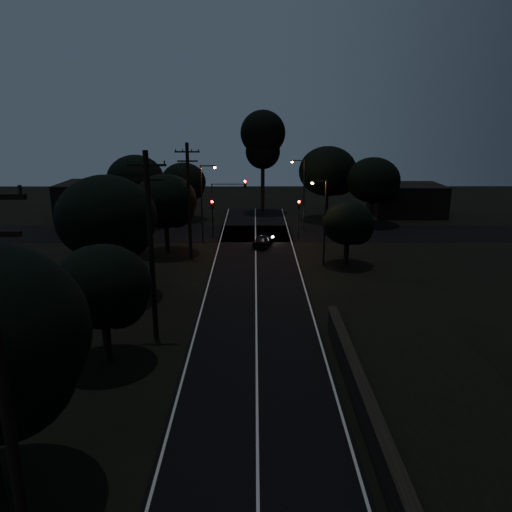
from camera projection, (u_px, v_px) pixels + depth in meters
name	position (u px, v px, depth m)	size (l,w,h in m)	color
road_surface	(256.00, 261.00, 45.35)	(60.00, 70.00, 0.03)	black
retaining_wall	(470.00, 463.00, 18.16)	(6.93, 26.00, 1.60)	black
utility_pole_near	(6.00, 405.00, 11.77)	(2.20, 0.30, 12.00)	black
utility_pole_mid	(151.00, 245.00, 28.26)	(2.20, 0.30, 11.00)	black
utility_pole_far	(189.00, 200.00, 44.68)	(2.20, 0.30, 10.50)	black
tree_left_b	(105.00, 289.00, 25.70)	(5.09, 5.09, 6.47)	black
tree_left_c	(110.00, 220.00, 34.85)	(7.02, 7.02, 8.87)	black
tree_left_d	(167.00, 203.00, 46.64)	(5.96, 5.96, 7.57)	black
tree_far_nw	(185.00, 183.00, 62.12)	(5.62, 5.62, 7.12)	black
tree_far_w	(137.00, 180.00, 58.01)	(6.57, 6.57, 8.38)	black
tree_far_ne	(330.00, 173.00, 61.78)	(7.21, 7.21, 9.12)	black
tree_far_e	(375.00, 181.00, 59.12)	(6.32, 6.32, 8.02)	black
tree_right_a	(350.00, 225.00, 43.22)	(4.43, 4.43, 5.63)	black
tall_pine	(263.00, 139.00, 65.67)	(5.92, 5.92, 13.46)	black
building_left	(102.00, 199.00, 64.78)	(10.00, 8.00, 4.40)	black
building_right	(406.00, 200.00, 65.91)	(9.00, 7.00, 4.00)	black
signal_left	(212.00, 212.00, 53.09)	(0.28, 0.35, 4.10)	black
signal_right	(299.00, 212.00, 53.12)	(0.28, 0.35, 4.10)	black
signal_mast	(228.00, 198.00, 52.69)	(3.70, 0.35, 6.25)	black
streetlight_a	(203.00, 198.00, 50.69)	(1.66, 0.26, 8.00)	black
streetlight_b	(302.00, 190.00, 56.49)	(1.66, 0.26, 8.00)	black
streetlight_c	(323.00, 216.00, 43.10)	(1.46, 0.26, 7.50)	black
car	(263.00, 240.00, 50.19)	(1.47, 3.65, 1.24)	black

